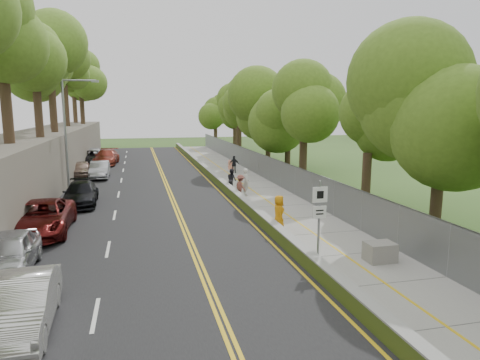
{
  "coord_description": "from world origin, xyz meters",
  "views": [
    {
      "loc": [
        -5.84,
        -18.2,
        5.94
      ],
      "look_at": [
        0.5,
        8.0,
        1.4
      ],
      "focal_mm": 32.0,
      "sensor_mm": 36.0,
      "label": 1
    }
  ],
  "objects": [
    {
      "name": "ground",
      "position": [
        0.0,
        0.0,
        0.0
      ],
      "size": [
        140.0,
        140.0,
        0.0
      ],
      "primitive_type": "plane",
      "color": "#33511E",
      "rests_on": "ground"
    },
    {
      "name": "road",
      "position": [
        -5.4,
        15.0,
        0.02
      ],
      "size": [
        11.2,
        66.0,
        0.04
      ],
      "primitive_type": "cube",
      "color": "black",
      "rests_on": "ground"
    },
    {
      "name": "sidewalk",
      "position": [
        2.55,
        15.0,
        0.03
      ],
      "size": [
        4.2,
        66.0,
        0.05
      ],
      "primitive_type": "cube",
      "color": "gray",
      "rests_on": "ground"
    },
    {
      "name": "jersey_barrier",
      "position": [
        0.25,
        15.0,
        0.3
      ],
      "size": [
        0.42,
        66.0,
        0.6
      ],
      "primitive_type": "cube",
      "color": "#96CC28",
      "rests_on": "ground"
    },
    {
      "name": "rock_embankment",
      "position": [
        -13.5,
        15.0,
        2.0
      ],
      "size": [
        5.0,
        66.0,
        4.0
      ],
      "primitive_type": "cube",
      "color": "#595147",
      "rests_on": "ground"
    },
    {
      "name": "chainlink_fence",
      "position": [
        4.65,
        15.0,
        1.0
      ],
      "size": [
        0.04,
        66.0,
        2.0
      ],
      "primitive_type": "cube",
      "color": "slate",
      "rests_on": "ground"
    },
    {
      "name": "trees_embankment",
      "position": [
        -13.0,
        15.0,
        10.5
      ],
      "size": [
        6.4,
        66.0,
        13.0
      ],
      "primitive_type": null,
      "color": "olive",
      "rests_on": "rock_embankment"
    },
    {
      "name": "trees_fenceside",
      "position": [
        7.0,
        15.0,
        7.0
      ],
      "size": [
        7.0,
        66.0,
        14.0
      ],
      "primitive_type": null,
      "color": "#557B21",
      "rests_on": "ground"
    },
    {
      "name": "streetlight",
      "position": [
        -10.46,
        14.0,
        4.64
      ],
      "size": [
        2.52,
        0.22,
        8.0
      ],
      "color": "gray",
      "rests_on": "ground"
    },
    {
      "name": "signpost",
      "position": [
        1.05,
        -3.02,
        1.96
      ],
      "size": [
        0.62,
        0.09,
        3.1
      ],
      "color": "gray",
      "rests_on": "sidewalk"
    },
    {
      "name": "construction_barrel",
      "position": [
        3.0,
        22.07,
        0.5
      ],
      "size": [
        0.55,
        0.55,
        0.9
      ],
      "primitive_type": "cylinder",
      "color": "red",
      "rests_on": "sidewalk"
    },
    {
      "name": "concrete_block",
      "position": [
        3.2,
        -4.0,
        0.42
      ],
      "size": [
        1.12,
        0.84,
        0.74
      ],
      "primitive_type": "cube",
      "rotation": [
        0.0,
        0.0,
        -0.01
      ],
      "color": "slate",
      "rests_on": "sidewalk"
    },
    {
      "name": "car_0",
      "position": [
        -10.49,
        -1.98,
        0.79
      ],
      "size": [
        1.88,
        4.42,
        1.49
      ],
      "primitive_type": "imported",
      "rotation": [
        0.0,
        0.0,
        0.03
      ],
      "color": "#AEAEB2",
      "rests_on": "road"
    },
    {
      "name": "car_1",
      "position": [
        -9.0,
        -6.5,
        0.77
      ],
      "size": [
        1.72,
        4.47,
        1.45
      ],
      "primitive_type": "imported",
      "rotation": [
        0.0,
        0.0,
        0.04
      ],
      "color": "silver",
      "rests_on": "road"
    },
    {
      "name": "car_2",
      "position": [
        -10.36,
        3.14,
        0.81
      ],
      "size": [
        2.61,
        5.58,
        1.55
      ],
      "primitive_type": "imported",
      "rotation": [
        0.0,
        0.0,
        0.01
      ],
      "color": "#561110",
      "rests_on": "road"
    },
    {
      "name": "car_3",
      "position": [
        -9.32,
        9.17,
        0.74
      ],
      "size": [
        2.07,
        4.84,
        1.39
      ],
      "primitive_type": "imported",
      "rotation": [
        0.0,
        0.0,
        0.03
      ],
      "color": "black",
      "rests_on": "road"
    },
    {
      "name": "car_4",
      "position": [
        -10.6,
        20.85,
        0.71
      ],
      "size": [
        1.93,
        4.08,
        1.35
      ],
      "primitive_type": "imported",
      "rotation": [
        0.0,
        0.0,
        0.09
      ],
      "color": "tan",
      "rests_on": "road"
    },
    {
      "name": "car_5",
      "position": [
        -9.0,
        19.71,
        0.75
      ],
      "size": [
        1.52,
        4.29,
        1.41
      ],
      "primitive_type": "imported",
      "rotation": [
        0.0,
        0.0,
        0.01
      ],
      "color": "#ADAEB4",
      "rests_on": "road"
    },
    {
      "name": "car_6",
      "position": [
        -10.6,
        29.71,
        0.75
      ],
      "size": [
        2.48,
        5.15,
        1.42
      ],
      "primitive_type": "imported",
      "rotation": [
        0.0,
        0.0,
        -0.03
      ],
      "color": "black",
      "rests_on": "road"
    },
    {
      "name": "car_7",
      "position": [
        -9.0,
        28.85,
        0.83
      ],
      "size": [
        2.65,
        5.61,
        1.58
      ],
      "primitive_type": "imported",
      "rotation": [
        0.0,
        0.0,
        -0.08
      ],
      "color": "maroon",
      "rests_on": "road"
    },
    {
      "name": "car_8",
      "position": [
        -10.5,
        31.76,
        0.83
      ],
      "size": [
        2.3,
        4.79,
        1.58
      ],
      "primitive_type": "imported",
      "rotation": [
        0.0,
        0.0,
        0.1
      ],
      "color": "silver",
      "rests_on": "road"
    },
    {
      "name": "painter_0",
      "position": [
        0.75,
        1.0,
        0.92
      ],
      "size": [
        0.65,
        0.91,
        1.73
      ],
      "primitive_type": "imported",
      "rotation": [
        0.0,
        0.0,
        1.44
      ],
      "color": "orange",
      "rests_on": "sidewalk"
    },
    {
      "name": "painter_1",
      "position": [
        1.26,
        9.43,
        0.99
      ],
      "size": [
        0.62,
        0.78,
        1.87
      ],
      "primitive_type": "imported",
      "rotation": [
        0.0,
        0.0,
        1.28
      ],
      "color": "beige",
      "rests_on": "sidewalk"
    },
    {
      "name": "painter_2",
      "position": [
        0.75,
        11.54,
        0.84
      ],
      "size": [
        0.81,
        0.92,
        1.59
      ],
      "primitive_type": "imported",
      "rotation": [
        0.0,
        0.0,
        1.88
      ],
      "color": "black",
      "rests_on": "sidewalk"
    },
    {
      "name": "painter_3",
      "position": [
        0.75,
        8.87,
        0.83
      ],
      "size": [
        0.87,
        1.14,
        1.56
      ],
      "primitive_type": "imported",
      "rotation": [
        0.0,
        0.0,
        1.9
      ],
      "color": "brown",
      "rests_on": "sidewalk"
    },
    {
      "name": "person_far",
      "position": [
        2.8,
        19.77,
        0.84
      ],
      "size": [
        1.01,
        0.73,
        1.58
      ],
      "primitive_type": "imported",
      "rotation": [
        0.0,
        0.0,
        2.73
      ],
      "color": "black",
      "rests_on": "sidewalk"
    }
  ]
}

